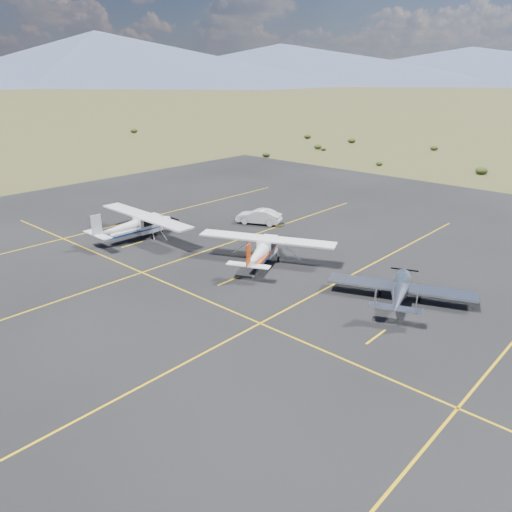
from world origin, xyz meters
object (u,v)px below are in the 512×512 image
aircraft_cessna (263,250)px  aircraft_plain (135,225)px  aircraft_low_wing (400,288)px  sedan (259,217)px

aircraft_cessna → aircraft_plain: bearing=79.3°
aircraft_low_wing → sedan: size_ratio=2.14×
aircraft_plain → sedan: size_ratio=2.71×
aircraft_cessna → aircraft_low_wing: bearing=-109.5°
aircraft_cessna → sedan: aircraft_cessna is taller
aircraft_cessna → sedan: bearing=19.2°
aircraft_cessna → sedan: (7.40, 7.00, -0.47)m
aircraft_cessna → sedan: 10.20m
aircraft_cessna → aircraft_plain: 11.89m
aircraft_plain → aircraft_cessna: bearing=-75.0°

